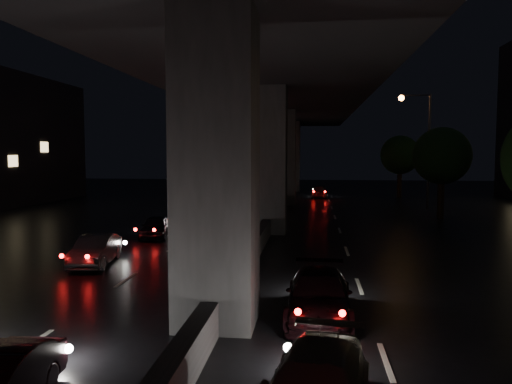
# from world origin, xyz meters

# --- Properties ---
(ground) EXTENTS (120.00, 120.00, 0.00)m
(ground) POSITION_xyz_m (0.00, 0.00, 0.00)
(ground) COLOR black
(ground) RESTS_ON ground
(viaduct) EXTENTS (12.00, 80.00, 10.50)m
(viaduct) POSITION_xyz_m (0.00, 5.00, 8.34)
(viaduct) COLOR #313134
(viaduct) RESTS_ON ground
(median_barrier) EXTENTS (0.45, 70.00, 0.85)m
(median_barrier) POSITION_xyz_m (0.00, 5.00, 0.42)
(median_barrier) COLOR #313134
(median_barrier) RESTS_ON ground
(tree_c) EXTENTS (3.80, 3.80, 6.12)m
(tree_c) POSITION_xyz_m (11.00, 12.00, 4.20)
(tree_c) COLOR black
(tree_c) RESTS_ON ground
(tree_d) EXTENTS (3.80, 3.80, 6.12)m
(tree_d) POSITION_xyz_m (11.00, 28.00, 4.20)
(tree_d) COLOR black
(tree_d) RESTS_ON ground
(streetlight_far) EXTENTS (2.52, 0.44, 9.00)m
(streetlight_far) POSITION_xyz_m (10.97, 18.00, 5.66)
(streetlight_far) COLOR #2D2D33
(streetlight_far) RESTS_ON ground
(car_3) EXTENTS (1.79, 4.24, 1.22)m
(car_3) POSITION_xyz_m (2.62, -9.28, 0.61)
(car_3) COLOR black
(car_3) RESTS_ON ground
(car_4) EXTENTS (1.70, 3.67, 1.17)m
(car_4) POSITION_xyz_m (-6.07, -3.87, 0.58)
(car_4) COLOR black
(car_4) RESTS_ON ground
(car_5) EXTENTS (1.79, 3.97, 1.26)m
(car_5) POSITION_xyz_m (-2.76, 1.33, 0.63)
(car_5) COLOR black
(car_5) RESTS_ON ground
(car_6) EXTENTS (1.78, 3.47, 1.13)m
(car_6) POSITION_xyz_m (-5.67, 2.52, 0.57)
(car_6) COLOR black
(car_6) RESTS_ON ground
(car_7) EXTENTS (2.19, 4.14, 1.14)m
(car_7) POSITION_xyz_m (-6.32, 12.28, 0.57)
(car_7) COLOR #242427
(car_7) RESTS_ON ground
(car_8) EXTENTS (2.03, 3.62, 1.16)m
(car_8) POSITION_xyz_m (-2.96, 11.60, 0.58)
(car_8) COLOR black
(car_8) RESTS_ON ground
(car_9) EXTENTS (2.12, 3.98, 1.25)m
(car_9) POSITION_xyz_m (-2.83, 20.80, 0.62)
(car_9) COLOR #4B4641
(car_9) RESTS_ON ground
(car_10) EXTENTS (2.58, 4.31, 1.12)m
(car_10) POSITION_xyz_m (-3.09, 25.61, 0.56)
(car_10) COLOR black
(car_10) RESTS_ON ground
(car_11) EXTENTS (2.26, 4.72, 1.30)m
(car_11) POSITION_xyz_m (-5.81, 28.70, 0.65)
(car_11) COLOR black
(car_11) RESTS_ON ground
(car_12) EXTENTS (1.62, 3.78, 1.27)m
(car_12) POSITION_xyz_m (3.11, 26.78, 0.64)
(car_12) COLOR #4F5356
(car_12) RESTS_ON ground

